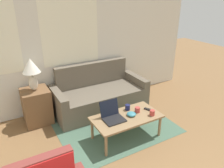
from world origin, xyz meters
The scene contains 12 objects.
wall_back centered at (0.00, 4.10, 1.31)m, with size 6.80×0.06×2.60m.
rug centered at (0.94, 3.10, 0.00)m, with size 1.96×1.81×0.01m.
couch centered at (0.99, 3.68, 0.27)m, with size 1.81×0.82×0.89m.
side_table centered at (-0.19, 3.77, 0.32)m, with size 0.46×0.46×0.63m.
table_lamp centered at (-0.19, 3.77, 1.01)m, with size 0.30×0.30×0.57m.
coffee_table centered at (0.94, 2.59, 0.35)m, with size 1.09×0.57×0.39m.
laptop centered at (0.72, 2.65, 0.45)m, with size 0.31×0.32×0.26m.
cup_navy centered at (1.17, 2.62, 0.43)m, with size 0.08×0.08×0.09m.
cup_yellow centered at (1.07, 2.76, 0.43)m, with size 0.08×0.08×0.09m.
cup_white centered at (1.32, 2.42, 0.43)m, with size 0.08×0.08×0.09m.
snack_bowl centered at (1.02, 2.58, 0.41)m, with size 0.15×0.15×0.05m.
tv_remote centered at (1.37, 2.58, 0.40)m, with size 0.11×0.15×0.02m.
Camera 1 is at (-0.72, 0.13, 2.21)m, focal length 35.00 mm.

